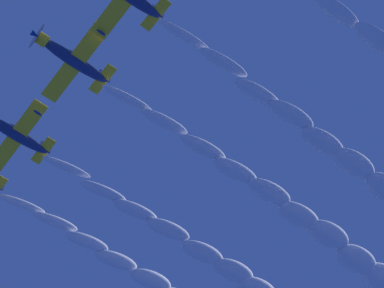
# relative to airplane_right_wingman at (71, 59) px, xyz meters

# --- Properties ---
(airplane_right_wingman) EXTENTS (8.86, 9.72, 3.07)m
(airplane_right_wingman) POSITION_rel_airplane_right_wingman_xyz_m (0.00, 0.00, 0.00)
(airplane_right_wingman) COLOR navy
(airplane_outer_left) EXTENTS (8.85, 9.67, 3.20)m
(airplane_outer_left) POSITION_rel_airplane_right_wingman_xyz_m (-5.01, 10.61, -0.38)
(airplane_outer_left) COLOR navy
(smoke_trail_right_wingman) EXTENTS (44.57, 22.92, 7.99)m
(smoke_trail_right_wingman) POSITION_rel_airplane_right_wingman_xyz_m (33.13, 15.99, -4.37)
(smoke_trail_right_wingman) COLOR white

